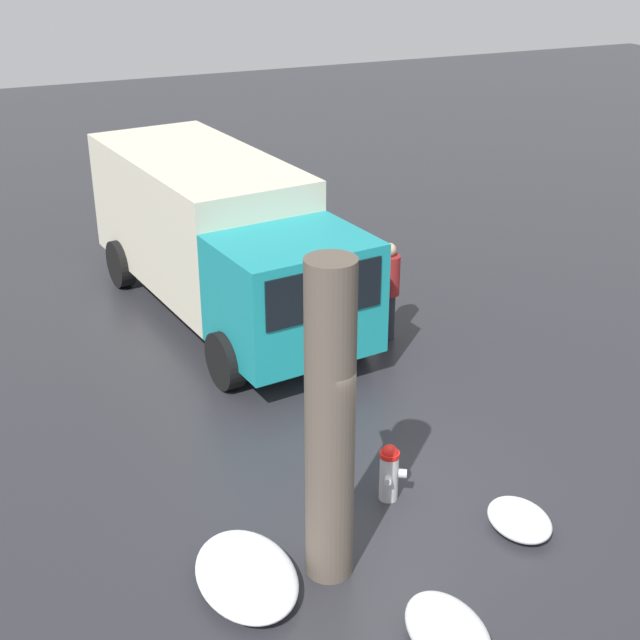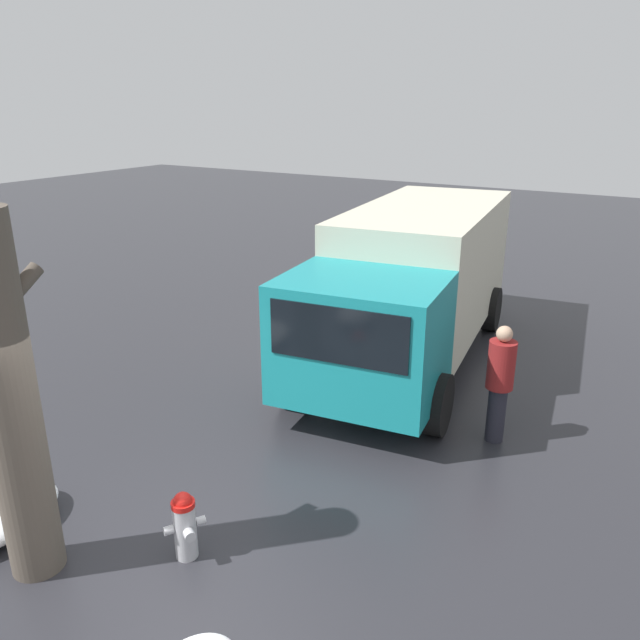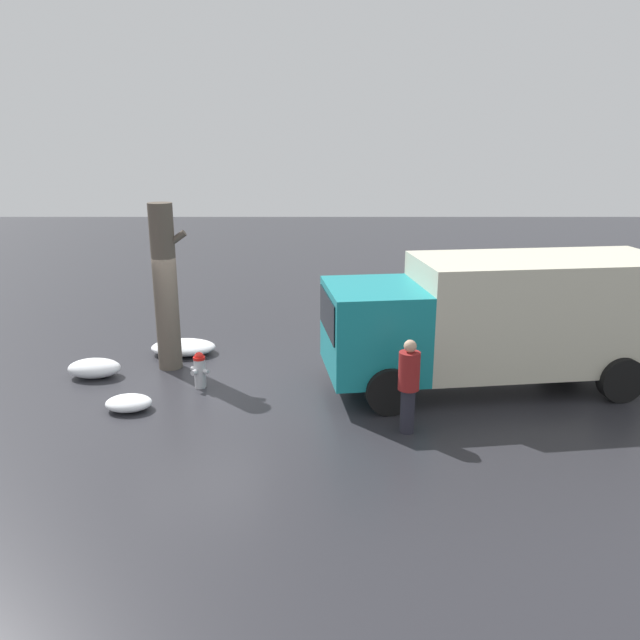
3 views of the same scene
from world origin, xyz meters
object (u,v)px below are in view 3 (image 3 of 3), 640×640
fire_hydrant (199,369)px  delivery_truck (502,316)px  tree_trunk (165,287)px  pedestrian (408,383)px

fire_hydrant → delivery_truck: size_ratio=0.11×
tree_trunk → delivery_truck: tree_trunk is taller
delivery_truck → fire_hydrant: bearing=84.1°
delivery_truck → pedestrian: delivery_truck is taller
fire_hydrant → tree_trunk: 2.08m
fire_hydrant → tree_trunk: size_ratio=0.21×
tree_trunk → pedestrian: (4.89, -3.25, -0.92)m
fire_hydrant → pedestrian: bearing=94.3°
tree_trunk → delivery_truck: 7.16m
fire_hydrant → pedestrian: 4.53m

